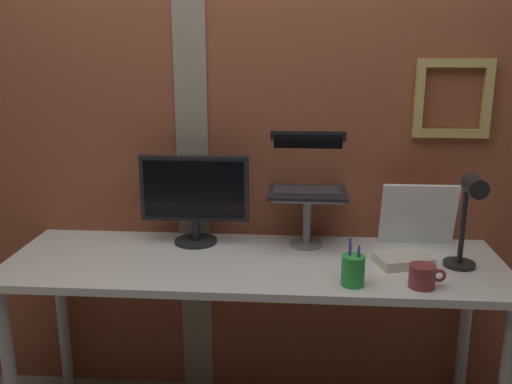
{
  "coord_description": "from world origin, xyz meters",
  "views": [
    {
      "loc": [
        0.26,
        -1.99,
        1.58
      ],
      "look_at": [
        0.1,
        0.16,
        1.01
      ],
      "focal_mm": 39.48,
      "sensor_mm": 36.0,
      "label": 1
    }
  ],
  "objects_px": {
    "whiteboard_panel": "(418,215)",
    "pen_cup": "(353,270)",
    "desk_lamp": "(469,212)",
    "monitor": "(194,193)",
    "coffee_mug": "(423,276)",
    "laptop": "(308,175)"
  },
  "relations": [
    {
      "from": "monitor",
      "to": "pen_cup",
      "type": "relative_size",
      "value": 2.66
    },
    {
      "from": "whiteboard_panel",
      "to": "pen_cup",
      "type": "distance_m",
      "value": 0.53
    },
    {
      "from": "monitor",
      "to": "coffee_mug",
      "type": "relative_size",
      "value": 3.56
    },
    {
      "from": "laptop",
      "to": "desk_lamp",
      "type": "bearing_deg",
      "value": -27.8
    },
    {
      "from": "desk_lamp",
      "to": "monitor",
      "type": "bearing_deg",
      "value": 167.25
    },
    {
      "from": "laptop",
      "to": "pen_cup",
      "type": "bearing_deg",
      "value": -71.01
    },
    {
      "from": "desk_lamp",
      "to": "coffee_mug",
      "type": "xyz_separation_m",
      "value": [
        -0.18,
        -0.15,
        -0.19
      ]
    },
    {
      "from": "pen_cup",
      "to": "desk_lamp",
      "type": "bearing_deg",
      "value": 19.74
    },
    {
      "from": "coffee_mug",
      "to": "pen_cup",
      "type": "bearing_deg",
      "value": 179.99
    },
    {
      "from": "laptop",
      "to": "whiteboard_panel",
      "type": "distance_m",
      "value": 0.49
    },
    {
      "from": "desk_lamp",
      "to": "pen_cup",
      "type": "relative_size",
      "value": 2.19
    },
    {
      "from": "desk_lamp",
      "to": "pen_cup",
      "type": "xyz_separation_m",
      "value": [
        -0.42,
        -0.15,
        -0.17
      ]
    },
    {
      "from": "monitor",
      "to": "laptop",
      "type": "xyz_separation_m",
      "value": [
        0.47,
        0.07,
        0.07
      ]
    },
    {
      "from": "coffee_mug",
      "to": "whiteboard_panel",
      "type": "bearing_deg",
      "value": 81.7
    },
    {
      "from": "laptop",
      "to": "desk_lamp",
      "type": "xyz_separation_m",
      "value": [
        0.58,
        -0.3,
        -0.06
      ]
    },
    {
      "from": "monitor",
      "to": "pen_cup",
      "type": "bearing_deg",
      "value": -31.82
    },
    {
      "from": "laptop",
      "to": "coffee_mug",
      "type": "height_order",
      "value": "laptop"
    },
    {
      "from": "laptop",
      "to": "coffee_mug",
      "type": "xyz_separation_m",
      "value": [
        0.4,
        -0.46,
        -0.25
      ]
    },
    {
      "from": "pen_cup",
      "to": "monitor",
      "type": "bearing_deg",
      "value": 148.18
    },
    {
      "from": "monitor",
      "to": "whiteboard_panel",
      "type": "height_order",
      "value": "monitor"
    },
    {
      "from": "whiteboard_panel",
      "to": "pen_cup",
      "type": "relative_size",
      "value": 1.81
    },
    {
      "from": "whiteboard_panel",
      "to": "coffee_mug",
      "type": "distance_m",
      "value": 0.44
    }
  ]
}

